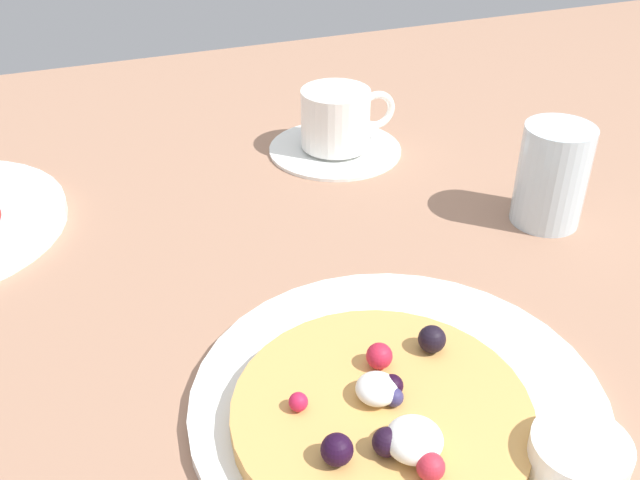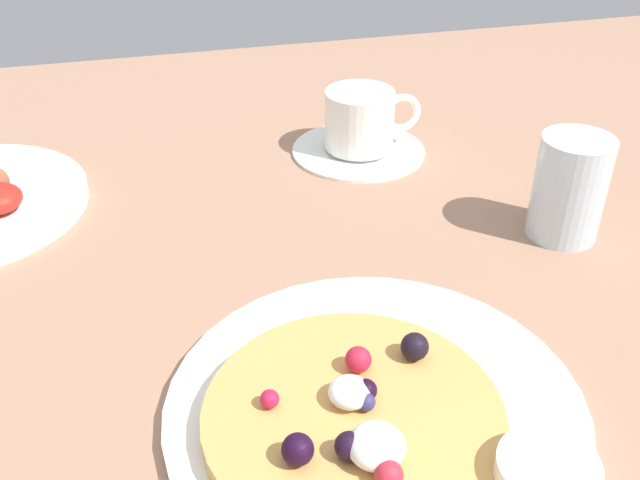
% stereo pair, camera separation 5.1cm
% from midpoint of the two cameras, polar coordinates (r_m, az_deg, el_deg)
% --- Properties ---
extents(ground_plane, '(1.85, 1.22, 0.03)m').
position_cam_midpoint_polar(ground_plane, '(0.58, -1.88, -5.78)').
color(ground_plane, '#A1765D').
extents(pancake_plate, '(0.27, 0.27, 0.01)m').
position_cam_midpoint_polar(pancake_plate, '(0.48, 7.50, -13.17)').
color(pancake_plate, white).
rests_on(pancake_plate, ground_plane).
extents(pancake_with_berries, '(0.19, 0.19, 0.03)m').
position_cam_midpoint_polar(pancake_with_berries, '(0.46, 6.05, -13.99)').
color(pancake_with_berries, '#DA9F53').
rests_on(pancake_with_berries, pancake_plate).
extents(syrup_ramekin, '(0.06, 0.06, 0.03)m').
position_cam_midpoint_polar(syrup_ramekin, '(0.44, 20.84, -17.50)').
color(syrup_ramekin, white).
rests_on(syrup_ramekin, pancake_plate).
extents(coffee_saucer, '(0.15, 0.15, 0.01)m').
position_cam_midpoint_polar(coffee_saucer, '(0.80, 4.93, 7.18)').
color(coffee_saucer, white).
rests_on(coffee_saucer, ground_plane).
extents(coffee_cup, '(0.11, 0.07, 0.06)m').
position_cam_midpoint_polar(coffee_cup, '(0.78, 5.18, 9.58)').
color(coffee_cup, white).
rests_on(coffee_cup, coffee_saucer).
extents(water_glass, '(0.06, 0.06, 0.09)m').
position_cam_midpoint_polar(water_glass, '(0.67, 21.33, 3.82)').
color(water_glass, silver).
rests_on(water_glass, ground_plane).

